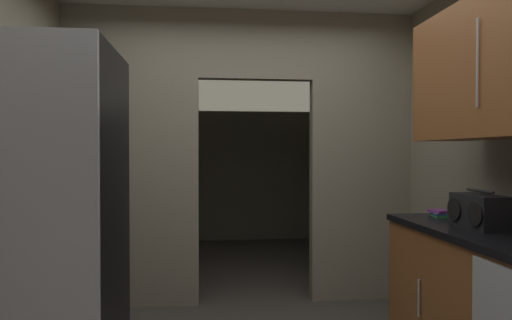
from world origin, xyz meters
name	(u,v)px	position (x,y,z in m)	size (l,w,h in m)	color
kitchen_partition	(238,146)	(-0.04, 1.57, 1.41)	(3.12, 0.12, 2.62)	gray
adjoining_room_shell	(231,156)	(0.00, 3.55, 1.31)	(3.12, 3.01, 2.62)	gray
refrigerator	(28,246)	(-1.15, -0.30, 0.92)	(0.80, 0.75, 1.84)	black
upper_cabinet_counterside	(510,64)	(1.24, -0.31, 1.81)	(0.36, 1.51, 0.76)	brown
boombox	(479,211)	(1.21, -0.10, 1.02)	(0.19, 0.34, 0.22)	black
book_stack	(441,214)	(1.21, 0.33, 0.95)	(0.14, 0.16, 0.05)	#388C47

